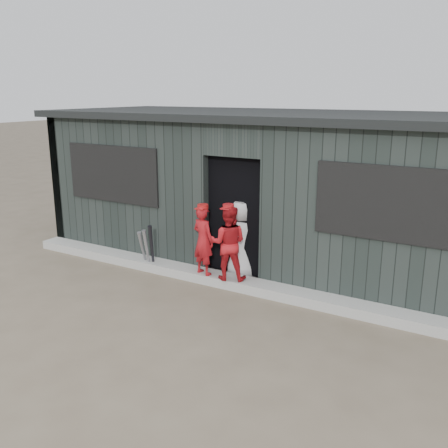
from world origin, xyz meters
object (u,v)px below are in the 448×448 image
Objects in this scene: player_red_right at (228,243)px; bat_right at (152,248)px; bat_left at (143,250)px; player_grey_back at (242,239)px; dugout at (272,188)px; bat_mid at (147,250)px; player_red_left at (203,240)px.

bat_right is at bearing -19.93° from player_red_right.
bat_left is 1.70m from player_red_right.
player_grey_back is (1.45, 0.51, 0.24)m from bat_right.
dugout is (-0.11, 1.76, 0.56)m from player_red_right.
bat_left is 1.74m from player_grey_back.
player_red_left is at bearing 2.73° from bat_mid.
bat_left is 0.09× the size of dugout.
bat_left is at bearing 165.29° from bat_mid.
bat_left is 0.63× the size of player_red_right.
player_red_left is 0.84× the size of player_grey_back.
player_red_left is 1.89m from dugout.
bat_left is 0.86× the size of bat_right.
bat_left is 2.55m from dugout.
player_red_left reaches higher than bat_right.
player_red_left is at bearing 1.07° from bat_left.
player_red_right is (0.45, 0.01, 0.03)m from player_red_left.
player_grey_back is at bearing 19.43° from bat_right.
bat_right reaches higher than bat_left.
player_red_left is (1.10, 0.05, 0.33)m from bat_mid.
player_grey_back is at bearing 19.89° from bat_mid.
player_red_right is (1.66, 0.03, 0.38)m from bat_left.
player_grey_back is (-0.03, 0.49, -0.07)m from player_red_right.
player_red_right is at bearing -86.44° from dugout.
bat_right is 0.10× the size of dugout.
bat_mid reaches higher than bat_left.
dugout reaches higher than bat_mid.
player_red_right reaches higher than bat_left.
player_red_left reaches higher than bat_mid.
player_grey_back is at bearing -116.13° from player_red_left.
player_red_left is (1.21, 0.02, 0.35)m from bat_left.
player_red_right reaches higher than player_red_left.
bat_left is at bearing -130.93° from dugout.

